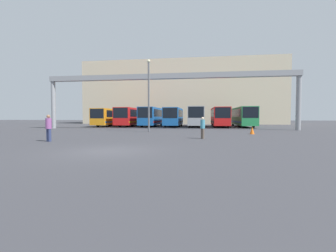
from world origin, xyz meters
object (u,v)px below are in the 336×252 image
at_px(bus_slot_2, 152,116).
at_px(bus_slot_3, 174,116).
at_px(bus_slot_4, 196,116).
at_px(bus_slot_6, 242,116).
at_px(pedestrian_far_center, 49,127).
at_px(traffic_cone, 252,130).
at_px(bus_slot_0, 112,116).
at_px(bus_slot_1, 132,116).
at_px(pedestrian_near_center, 203,127).
at_px(bus_slot_5, 220,116).
at_px(lamp_post, 149,93).

distance_m(bus_slot_2, bus_slot_3, 3.91).
relative_size(bus_slot_3, bus_slot_4, 0.96).
bearing_deg(bus_slot_6, pedestrian_far_center, -124.12).
bearing_deg(bus_slot_4, traffic_cone, -70.91).
height_order(bus_slot_6, pedestrian_far_center, bus_slot_6).
bearing_deg(bus_slot_0, bus_slot_1, 1.03).
bearing_deg(bus_slot_1, pedestrian_near_center, -60.89).
relative_size(pedestrian_far_center, traffic_cone, 2.53).
bearing_deg(bus_slot_0, bus_slot_5, -2.78).
height_order(bus_slot_5, traffic_cone, bus_slot_5).
distance_m(bus_slot_2, bus_slot_6, 15.61).
distance_m(bus_slot_4, lamp_post, 15.33).
relative_size(bus_slot_5, lamp_post, 1.28).
height_order(bus_slot_0, bus_slot_1, bus_slot_1).
bearing_deg(lamp_post, bus_slot_6, 49.35).
relative_size(bus_slot_5, pedestrian_near_center, 6.20).
height_order(bus_slot_6, lamp_post, lamp_post).
height_order(bus_slot_0, bus_slot_4, bus_slot_4).
bearing_deg(lamp_post, bus_slot_4, 70.11).
xyz_separation_m(bus_slot_6, pedestrian_far_center, (-17.50, -25.82, -0.89)).
height_order(bus_slot_4, lamp_post, lamp_post).
bearing_deg(bus_slot_0, lamp_post, -55.07).
distance_m(bus_slot_4, bus_slot_5, 3.91).
height_order(bus_slot_5, lamp_post, lamp_post).
xyz_separation_m(bus_slot_6, pedestrian_near_center, (-7.03, -22.43, -0.98)).
bearing_deg(bus_slot_6, traffic_cone, -97.26).
bearing_deg(bus_slot_3, bus_slot_5, 0.01).
relative_size(bus_slot_2, pedestrian_far_center, 6.03).
bearing_deg(bus_slot_1, bus_slot_2, -9.82).
distance_m(bus_slot_0, pedestrian_near_center, 27.68).
height_order(bus_slot_6, pedestrian_near_center, bus_slot_6).
bearing_deg(lamp_post, bus_slot_3, 84.91).
xyz_separation_m(bus_slot_0, bus_slot_6, (23.39, 0.11, 0.10)).
distance_m(bus_slot_5, pedestrian_far_center, 28.26).
relative_size(bus_slot_0, pedestrian_far_center, 6.69).
height_order(bus_slot_1, traffic_cone, bus_slot_1).
height_order(bus_slot_0, traffic_cone, bus_slot_0).
relative_size(bus_slot_3, pedestrian_near_center, 6.19).
bearing_deg(pedestrian_far_center, bus_slot_6, 74.08).
distance_m(bus_slot_1, pedestrian_near_center, 25.63).
bearing_deg(bus_slot_5, traffic_cone, -83.87).
height_order(bus_slot_0, bus_slot_3, bus_slot_3).
bearing_deg(bus_slot_3, bus_slot_4, 3.04).
height_order(bus_slot_1, bus_slot_5, bus_slot_1).
xyz_separation_m(bus_slot_2, bus_slot_4, (7.80, -0.14, 0.03)).
xyz_separation_m(bus_slot_5, bus_slot_6, (3.90, 1.06, 0.03)).
relative_size(bus_slot_0, bus_slot_3, 1.18).
distance_m(bus_slot_5, bus_slot_6, 4.04).
bearing_deg(lamp_post, traffic_cone, -10.62).
height_order(pedestrian_near_center, traffic_cone, pedestrian_near_center).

